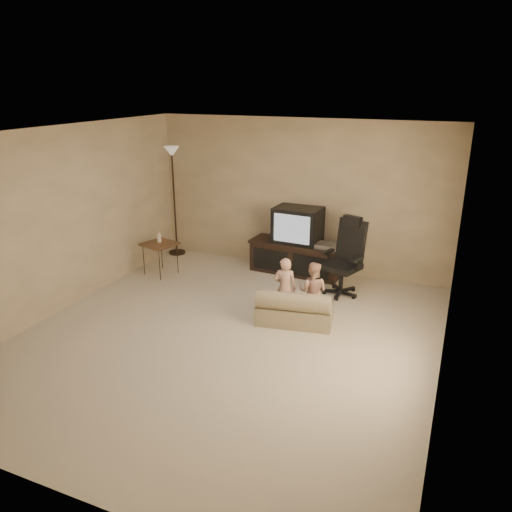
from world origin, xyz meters
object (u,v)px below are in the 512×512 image
(tv_stand, at_px, (297,246))
(office_chair, at_px, (344,267))
(toddler_left, at_px, (285,288))
(side_table, at_px, (160,244))
(child_sofa, at_px, (294,310))
(floor_lamp, at_px, (173,177))
(toddler_right, at_px, (313,291))

(tv_stand, bearing_deg, office_chair, -27.22)
(office_chair, bearing_deg, toddler_left, -96.99)
(side_table, bearing_deg, child_sofa, -17.72)
(floor_lamp, relative_size, child_sofa, 1.86)
(tv_stand, relative_size, side_table, 2.17)
(office_chair, height_order, side_table, office_chair)
(tv_stand, distance_m, child_sofa, 1.89)
(floor_lamp, height_order, child_sofa, floor_lamp)
(toddler_left, bearing_deg, floor_lamp, -44.48)
(office_chair, distance_m, floor_lamp, 3.50)
(toddler_right, bearing_deg, office_chair, -101.97)
(tv_stand, relative_size, child_sofa, 1.49)
(floor_lamp, xyz_separation_m, toddler_left, (2.76, -1.73, -1.01))
(child_sofa, distance_m, toddler_right, 0.34)
(floor_lamp, height_order, toddler_right, floor_lamp)
(toddler_right, bearing_deg, toddler_left, 11.46)
(tv_stand, distance_m, side_table, 2.26)
(side_table, relative_size, floor_lamp, 0.37)
(floor_lamp, relative_size, toddler_left, 2.30)
(tv_stand, relative_size, floor_lamp, 0.80)
(side_table, relative_size, toddler_right, 0.89)
(tv_stand, bearing_deg, toddler_left, -73.53)
(tv_stand, distance_m, toddler_right, 1.75)
(tv_stand, height_order, child_sofa, tv_stand)
(office_chair, distance_m, toddler_right, 1.05)
(floor_lamp, distance_m, toddler_right, 3.67)
(office_chair, relative_size, side_table, 1.61)
(office_chair, bearing_deg, tv_stand, 167.96)
(toddler_left, bearing_deg, side_table, -28.85)
(office_chair, height_order, toddler_right, office_chair)
(tv_stand, bearing_deg, floor_lamp, -178.02)
(floor_lamp, bearing_deg, side_table, -72.53)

